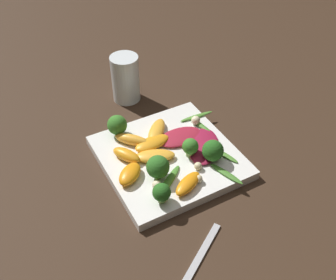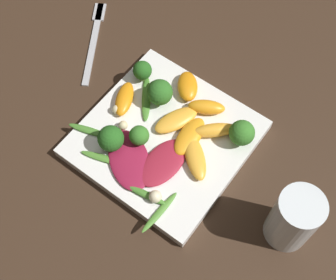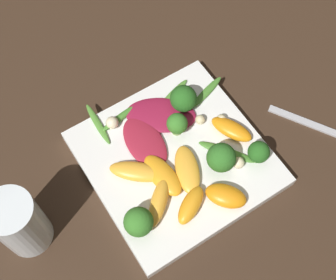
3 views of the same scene
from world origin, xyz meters
The scene contains 26 objects.
ground_plane centered at (0.00, 0.00, 0.00)m, with size 2.40×2.40×0.00m, color #382619.
plate centered at (0.00, 0.00, 0.01)m, with size 0.24×0.24×0.02m.
drinking_glass centered at (-0.23, 0.01, 0.05)m, with size 0.06×0.06×0.11m.
radicchio_leaf_0 centered at (0.02, 0.07, 0.02)m, with size 0.12×0.11×0.01m.
radicchio_leaf_1 centered at (-0.03, 0.04, 0.02)m, with size 0.06×0.10×0.01m.
orange_segment_0 centered at (-0.06, 0.01, 0.03)m, with size 0.08×0.07×0.02m.
orange_segment_1 centered at (0.02, -0.09, 0.03)m, with size 0.06×0.06×0.02m.
orange_segment_2 centered at (-0.06, -0.05, 0.03)m, with size 0.07×0.07×0.02m.
orange_segment_3 centered at (0.09, -0.01, 0.03)m, with size 0.05×0.07×0.02m.
orange_segment_4 centered at (-0.03, -0.08, 0.03)m, with size 0.06×0.05×0.02m.
orange_segment_5 centered at (0.00, -0.03, 0.03)m, with size 0.06×0.08×0.02m.
orange_segment_6 centered at (-0.03, -0.02, 0.03)m, with size 0.04×0.08×0.02m.
broccoli_floret_0 centered at (0.05, 0.06, 0.04)m, with size 0.04×0.04×0.04m.
broccoli_floret_1 centered at (-0.10, -0.06, 0.04)m, with size 0.04×0.04×0.04m.
broccoli_floret_2 centered at (0.04, -0.05, 0.04)m, with size 0.04×0.04×0.05m.
broccoli_floret_3 centered at (0.02, 0.03, 0.04)m, with size 0.03×0.03×0.04m.
broccoli_floret_4 centered at (0.09, -0.07, 0.04)m, with size 0.03×0.03×0.04m.
arugula_sprig_0 centered at (-0.07, 0.10, 0.02)m, with size 0.01×0.08×0.00m.
arugula_sprig_1 centered at (0.05, 0.09, 0.02)m, with size 0.07×0.03×0.01m.
arugula_sprig_2 centered at (0.10, 0.06, 0.02)m, with size 0.07×0.03×0.01m.
arugula_sprig_3 centered at (0.06, -0.04, 0.02)m, with size 0.06×0.08×0.01m.
arugula_sprig_4 centered at (-0.04, 0.10, 0.02)m, with size 0.07×0.02×0.01m.
macadamia_nut_0 centered at (-0.05, 0.09, 0.03)m, with size 0.02×0.02×0.02m.
macadamia_nut_1 centered at (0.09, 0.01, 0.03)m, with size 0.01×0.01×0.01m.
macadamia_nut_2 centered at (0.07, -0.06, 0.03)m, with size 0.02×0.02×0.02m.
macadamia_nut_3 centered at (0.06, 0.03, 0.03)m, with size 0.01×0.01×0.01m.
Camera 1 is at (0.47, -0.26, 0.54)m, focal length 42.00 mm.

